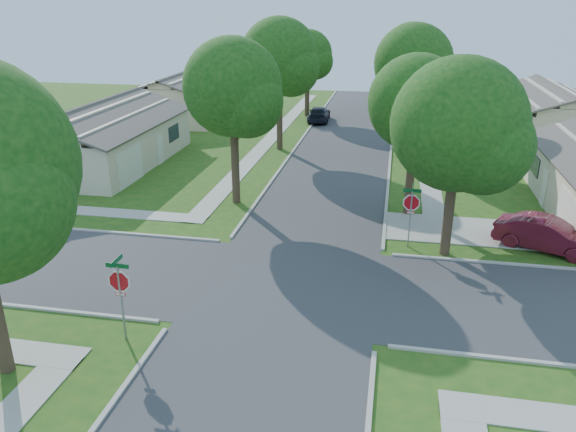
% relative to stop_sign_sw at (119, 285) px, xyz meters
% --- Properties ---
extents(ground, '(100.00, 100.00, 0.00)m').
position_rel_stop_sign_sw_xyz_m(ground, '(4.70, 4.70, -2.03)').
color(ground, '#215216').
rests_on(ground, ground).
extents(road_ns, '(7.00, 100.00, 0.02)m').
position_rel_stop_sign_sw_xyz_m(road_ns, '(4.70, 4.70, -2.03)').
color(road_ns, '#333335').
rests_on(road_ns, ground).
extents(sidewalk_ne, '(1.20, 40.00, 0.04)m').
position_rel_stop_sign_sw_xyz_m(sidewalk_ne, '(10.80, 30.70, -2.01)').
color(sidewalk_ne, '#9E9B91').
rests_on(sidewalk_ne, ground).
extents(sidewalk_nw, '(1.20, 40.00, 0.04)m').
position_rel_stop_sign_sw_xyz_m(sidewalk_nw, '(-1.40, 30.70, -2.01)').
color(sidewalk_nw, '#9E9B91').
rests_on(sidewalk_nw, ground).
extents(driveway, '(8.80, 3.60, 0.05)m').
position_rel_stop_sign_sw_xyz_m(driveway, '(12.60, 11.80, -2.01)').
color(driveway, '#9E9B91').
rests_on(driveway, ground).
extents(stop_sign_sw, '(1.05, 0.80, 2.98)m').
position_rel_stop_sign_sw_xyz_m(stop_sign_sw, '(0.00, 0.00, 0.00)').
color(stop_sign_sw, gray).
rests_on(stop_sign_sw, ground).
extents(stop_sign_ne, '(1.05, 0.80, 2.98)m').
position_rel_stop_sign_sw_xyz_m(stop_sign_ne, '(9.40, 9.40, 0.00)').
color(stop_sign_ne, gray).
rests_on(stop_sign_ne, ground).
extents(tree_e_near, '(4.97, 4.80, 8.28)m').
position_rel_stop_sign_sw_xyz_m(tree_e_near, '(9.45, 13.71, 3.61)').
color(tree_e_near, '#38281C').
rests_on(tree_e_near, ground).
extents(tree_e_mid, '(5.59, 5.40, 9.21)m').
position_rel_stop_sign_sw_xyz_m(tree_e_mid, '(9.46, 25.71, 4.22)').
color(tree_e_mid, '#38281C').
rests_on(tree_e_mid, ground).
extents(tree_e_far, '(5.17, 5.00, 8.72)m').
position_rel_stop_sign_sw_xyz_m(tree_e_far, '(9.45, 38.71, 3.95)').
color(tree_e_far, '#38281C').
rests_on(tree_e_far, ground).
extents(tree_w_near, '(5.38, 5.20, 8.97)m').
position_rel_stop_sign_sw_xyz_m(tree_w_near, '(0.06, 13.71, 4.08)').
color(tree_w_near, '#38281C').
rests_on(tree_w_near, ground).
extents(tree_w_mid, '(5.80, 5.60, 9.56)m').
position_rel_stop_sign_sw_xyz_m(tree_w_mid, '(0.06, 25.71, 4.46)').
color(tree_w_mid, '#38281C').
rests_on(tree_w_mid, ground).
extents(tree_w_far, '(4.76, 4.60, 8.04)m').
position_rel_stop_sign_sw_xyz_m(tree_w_far, '(0.05, 38.71, 3.48)').
color(tree_w_far, '#38281C').
rests_on(tree_w_far, ground).
extents(tree_ne_corner, '(5.80, 5.60, 8.66)m').
position_rel_stop_sign_sw_xyz_m(tree_ne_corner, '(11.06, 8.91, 3.56)').
color(tree_ne_corner, '#38281C').
rests_on(tree_ne_corner, ground).
extents(house_ne_far, '(8.42, 13.60, 4.23)m').
position_rel_stop_sign_sw_xyz_m(house_ne_far, '(20.69, 33.70, -0.51)').
color(house_ne_far, beige).
rests_on(house_ne_far, ground).
extents(house_nw_near, '(8.42, 13.60, 4.23)m').
position_rel_stop_sign_sw_xyz_m(house_nw_near, '(-11.29, 19.70, -0.51)').
color(house_nw_near, beige).
rests_on(house_nw_near, ground).
extents(house_nw_far, '(8.42, 13.60, 4.23)m').
position_rel_stop_sign_sw_xyz_m(house_nw_far, '(-11.29, 36.70, -0.51)').
color(house_nw_far, beige).
rests_on(house_nw_far, ground).
extents(car_driveway, '(4.79, 3.35, 1.50)m').
position_rel_stop_sign_sw_xyz_m(car_driveway, '(15.53, 10.20, -1.28)').
color(car_driveway, maroon).
rests_on(car_driveway, ground).
extents(car_curb_east, '(2.03, 4.69, 1.57)m').
position_rel_stop_sign_sw_xyz_m(car_curb_east, '(7.90, 42.32, -1.24)').
color(car_curb_east, black).
rests_on(car_curb_east, ground).
extents(car_curb_west, '(2.13, 4.73, 1.35)m').
position_rel_stop_sign_sw_xyz_m(car_curb_west, '(1.50, 36.32, -1.36)').
color(car_curb_west, black).
rests_on(car_curb_west, ground).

